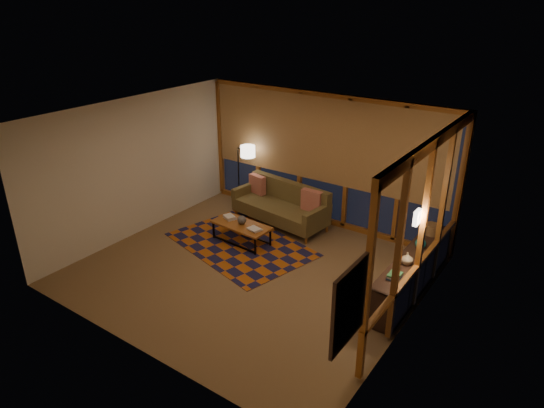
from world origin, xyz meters
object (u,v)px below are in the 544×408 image
Objects in this scene: sofa at (280,205)px; coffee_table at (242,233)px; floor_lamp at (239,174)px; bookshelf at (412,272)px.

sofa is 1.75× the size of coffee_table.
sofa is 1.41m from floor_lamp.
floor_lamp is at bearing 133.33° from coffee_table.
floor_lamp is 0.56× the size of bookshelf.
sofa is at bearing -1.57° from floor_lamp.
sofa is 1.39× the size of floor_lamp.
sofa is 1.15m from coffee_table.
coffee_table is (-0.13, -1.12, -0.22)m from sofa.
sofa is 0.78× the size of bookshelf.
bookshelf is (4.46, -1.16, -0.40)m from floor_lamp.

